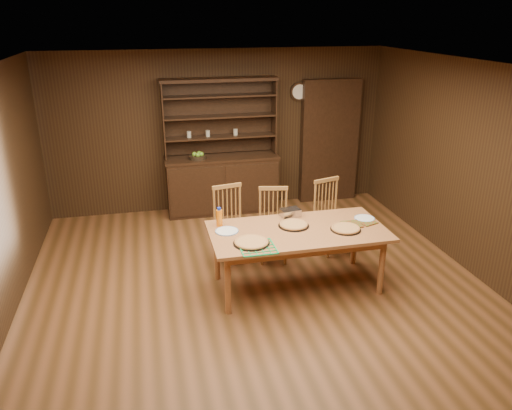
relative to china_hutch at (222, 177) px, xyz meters
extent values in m
plane|color=brown|center=(0.00, -2.75, -0.60)|extent=(6.00, 6.00, 0.00)
plane|color=white|center=(0.00, -2.75, 2.00)|extent=(6.00, 6.00, 0.00)
plane|color=#352311|center=(0.00, 0.25, 0.70)|extent=(5.50, 0.00, 5.50)
plane|color=#352311|center=(0.00, -5.75, 0.70)|extent=(5.50, 0.00, 5.50)
plane|color=#352311|center=(2.75, -2.75, 0.70)|extent=(0.00, 6.00, 6.00)
cube|color=#321D10|center=(0.00, -0.01, -0.15)|extent=(1.80, 0.50, 0.90)
cube|color=#321D10|center=(0.00, -0.01, 0.32)|extent=(1.84, 0.52, 0.04)
cube|color=#321D10|center=(0.00, 0.22, 0.95)|extent=(1.80, 0.02, 1.20)
cube|color=#321D10|center=(-0.89, 0.07, 0.95)|extent=(0.02, 0.32, 1.20)
cube|color=#321D10|center=(0.89, 0.07, 0.95)|extent=(0.02, 0.32, 1.20)
cube|color=#321D10|center=(0.00, 0.07, 1.55)|extent=(1.84, 0.34, 0.05)
cylinder|color=#B2AE97|center=(-0.50, 0.07, 0.72)|extent=(0.07, 0.07, 0.10)
cylinder|color=#B2AE97|center=(-0.20, 0.07, 0.72)|extent=(0.07, 0.07, 0.10)
cube|color=#321D10|center=(1.90, 0.15, 0.45)|extent=(1.00, 0.18, 2.10)
cylinder|color=#321D10|center=(1.35, 0.21, 1.30)|extent=(0.30, 0.04, 0.30)
cylinder|color=white|center=(1.35, 0.18, 1.30)|extent=(0.24, 0.01, 0.24)
cube|color=#B56D3E|center=(0.47, -2.66, 0.13)|extent=(2.06, 1.03, 0.04)
cylinder|color=#B56D3E|center=(-0.44, -3.06, -0.24)|extent=(0.07, 0.07, 0.71)
cylinder|color=#B56D3E|center=(-0.44, -2.27, -0.24)|extent=(0.07, 0.07, 0.71)
cylinder|color=#B56D3E|center=(1.37, -3.06, -0.24)|extent=(0.07, 0.07, 0.71)
cylinder|color=#B56D3E|center=(1.37, -2.27, -0.24)|extent=(0.07, 0.07, 0.71)
cube|color=#AF773C|center=(-0.17, -1.84, -0.16)|extent=(0.49, 0.47, 0.04)
cylinder|color=#AF773C|center=(-0.30, -2.01, -0.39)|extent=(0.04, 0.04, 0.41)
cylinder|color=#AF773C|center=(-0.35, -1.72, -0.39)|extent=(0.04, 0.04, 0.41)
cylinder|color=#AF773C|center=(0.02, -1.96, -0.39)|extent=(0.04, 0.04, 0.41)
cylinder|color=#AF773C|center=(-0.04, -1.66, -0.39)|extent=(0.04, 0.04, 0.41)
cube|color=#AF773C|center=(-0.20, -1.67, 0.41)|extent=(0.40, 0.11, 0.05)
cube|color=#AF773C|center=(0.37, -1.93, -0.18)|extent=(0.48, 0.46, 0.04)
cylinder|color=#AF773C|center=(0.19, -2.04, -0.40)|extent=(0.03, 0.03, 0.39)
cylinder|color=#AF773C|center=(0.25, -1.75, -0.40)|extent=(0.03, 0.03, 0.39)
cylinder|color=#AF773C|center=(0.49, -2.10, -0.40)|extent=(0.03, 0.03, 0.39)
cylinder|color=#AF773C|center=(0.55, -1.82, -0.40)|extent=(0.03, 0.03, 0.39)
cube|color=#AF773C|center=(0.40, -1.77, 0.37)|extent=(0.38, 0.12, 0.05)
cube|color=#AF773C|center=(1.22, -1.86, -0.17)|extent=(0.51, 0.50, 0.04)
cylinder|color=#AF773C|center=(1.11, -2.04, -0.39)|extent=(0.04, 0.04, 0.41)
cylinder|color=#AF773C|center=(1.02, -1.76, -0.39)|extent=(0.04, 0.04, 0.41)
cylinder|color=#AF773C|center=(1.41, -1.96, -0.39)|extent=(0.04, 0.04, 0.41)
cylinder|color=#AF773C|center=(1.33, -1.67, -0.39)|extent=(0.04, 0.04, 0.41)
cube|color=#AF773C|center=(1.17, -1.69, 0.40)|extent=(0.39, 0.14, 0.05)
cylinder|color=black|center=(-0.14, -2.91, 0.16)|extent=(0.40, 0.40, 0.01)
cylinder|color=tan|center=(-0.14, -2.91, 0.17)|extent=(0.37, 0.37, 0.02)
torus|color=#CB8549|center=(-0.14, -2.91, 0.17)|extent=(0.38, 0.38, 0.03)
cylinder|color=black|center=(1.01, -2.79, 0.16)|extent=(0.36, 0.36, 0.01)
cylinder|color=tan|center=(1.01, -2.79, 0.17)|extent=(0.33, 0.33, 0.02)
torus|color=#CB8549|center=(1.01, -2.79, 0.17)|extent=(0.34, 0.34, 0.03)
cylinder|color=black|center=(0.45, -2.55, 0.16)|extent=(0.37, 0.37, 0.01)
cylinder|color=tan|center=(0.45, -2.55, 0.17)|extent=(0.33, 0.33, 0.02)
torus|color=#CB8549|center=(0.45, -2.55, 0.17)|extent=(0.34, 0.34, 0.03)
cylinder|color=white|center=(-0.35, -2.53, 0.16)|extent=(0.27, 0.27, 0.01)
torus|color=#3561A1|center=(-0.35, -2.53, 0.16)|extent=(0.27, 0.27, 0.01)
cylinder|color=white|center=(1.36, -2.54, 0.16)|extent=(0.25, 0.25, 0.01)
torus|color=#3561A1|center=(1.36, -2.54, 0.16)|extent=(0.25, 0.25, 0.01)
cube|color=silver|center=(0.49, -2.24, 0.20)|extent=(0.26, 0.21, 0.10)
cylinder|color=orange|center=(-0.41, -2.34, 0.25)|extent=(0.07, 0.07, 0.20)
cylinder|color=#152DB0|center=(-0.41, -2.34, 0.37)|extent=(0.04, 0.04, 0.03)
cube|color=#9D1411|center=(1.34, -2.65, 0.16)|extent=(0.26, 0.26, 0.01)
cube|color=#9D1411|center=(1.13, -2.68, 0.16)|extent=(0.22, 0.22, 0.02)
cylinder|color=black|center=(-0.39, -0.06, 0.37)|extent=(0.27, 0.27, 0.06)
sphere|color=#75B12F|center=(-0.44, -0.06, 0.42)|extent=(0.08, 0.08, 0.08)
sphere|color=#75B12F|center=(-0.36, -0.03, 0.42)|extent=(0.08, 0.08, 0.08)
sphere|color=#75B12F|center=(-0.39, -0.11, 0.42)|extent=(0.08, 0.08, 0.08)
sphere|color=#75B12F|center=(-0.33, -0.08, 0.42)|extent=(0.08, 0.08, 0.08)
camera|label=1|loc=(-1.20, -7.74, 2.53)|focal=35.00mm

